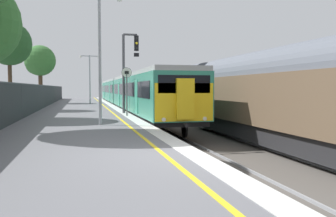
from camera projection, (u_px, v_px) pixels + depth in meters
The scene contains 9 objects.
ground at pixel (273, 172), 9.38m from camera, with size 17.40×110.00×1.21m.
commuter_train_at_platform at pixel (128, 92), 34.86m from camera, with size 2.83×40.51×3.81m.
freight_train_adjacent_track at pixel (211, 92), 23.41m from camera, with size 2.60×30.59×4.35m.
signal_gantry at pixel (128, 64), 22.91m from camera, with size 1.10×0.24×5.19m.
speed_limit_sign at pixel (127, 85), 20.54m from camera, with size 0.59×0.08×2.85m.
platform_lamp_mid at pixel (100, 48), 15.48m from camera, with size 2.00×0.20×5.78m.
platform_lamp_far at pixel (90, 75), 36.17m from camera, with size 2.00×0.20×5.05m.
background_tree_left at pixel (10, 45), 26.08m from camera, with size 3.27×3.27×6.60m.
background_tree_back at pixel (39, 62), 38.01m from camera, with size 3.32×3.32×6.30m.
Camera 1 is at (-2.29, -8.33, 1.64)m, focal length 37.47 mm.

